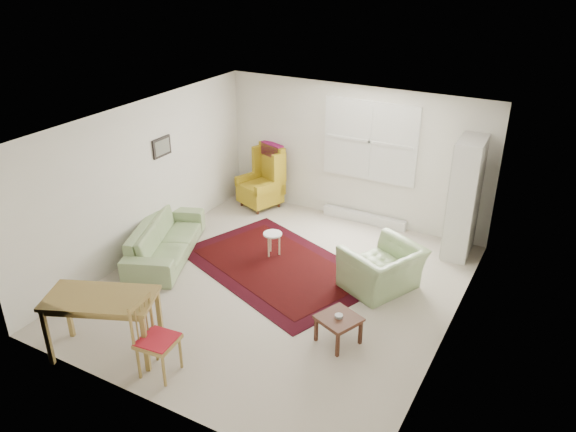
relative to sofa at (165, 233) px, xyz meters
The scene contains 10 objects.
room 2.28m from the sofa, ahead, with size 5.04×5.54×2.51m.
rug 1.91m from the sofa, 17.26° to the left, with size 3.03×1.95×0.03m, color black, non-canonical shape.
sofa is the anchor object (origin of this frame).
armchair 3.53m from the sofa, 12.61° to the left, with size 1.05×0.92×0.82m, color #88A16B.
wingback_chair 2.45m from the sofa, 82.25° to the left, with size 0.71×0.75×1.23m, color #B0931B, non-canonical shape.
coffee_table 3.49m from the sofa, 11.59° to the right, with size 0.48×0.48×0.39m, color #482316, non-canonical shape.
stool 1.77m from the sofa, 29.43° to the left, with size 0.31×0.31×0.41m, color white, non-canonical shape.
cabinet 4.87m from the sofa, 30.08° to the left, with size 0.42×0.79×1.98m, color silver, non-canonical shape.
desk 2.47m from the sofa, 66.97° to the right, with size 1.32×0.66×0.83m, color olive, non-canonical shape.
desk_chair 2.88m from the sofa, 51.44° to the right, with size 0.43×0.43×0.99m, color olive, non-canonical shape.
Camera 1 is at (3.58, -6.20, 4.61)m, focal length 35.00 mm.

